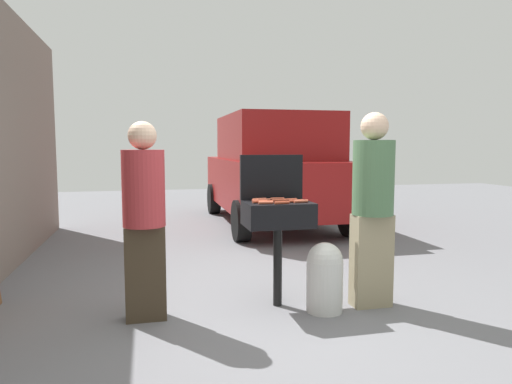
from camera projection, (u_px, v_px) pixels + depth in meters
The scene contains 19 objects.
ground_plane at pixel (263, 315), 3.99m from camera, with size 24.00×24.00×0.00m, color slate.
bbq_grill at pixel (278, 218), 4.16m from camera, with size 0.60×0.44×0.96m.
grill_lid_open at pixel (272, 177), 4.34m from camera, with size 0.60×0.05×0.42m, color black.
hot_dog_0 at pixel (282, 203), 3.99m from camera, with size 0.03×0.03×0.13m, color #AD4228.
hot_dog_1 at pixel (296, 201), 4.11m from camera, with size 0.03×0.03×0.13m, color #AD4228.
hot_dog_2 at pixel (263, 200), 4.19m from camera, with size 0.03×0.03×0.13m, color #C6593D.
hot_dog_3 at pixel (277, 199), 4.28m from camera, with size 0.03×0.03×0.13m, color #B74C33.
hot_dog_4 at pixel (279, 200), 4.16m from camera, with size 0.03×0.03×0.13m, color #AD4228.
hot_dog_5 at pixel (266, 203), 3.99m from camera, with size 0.03×0.03×0.13m, color #C6593D.
hot_dog_6 at pixel (259, 201), 4.14m from camera, with size 0.03×0.03×0.13m, color #B74C33.
hot_dog_7 at pixel (290, 200), 4.21m from camera, with size 0.03×0.03×0.13m, color #B74C33.
hot_dog_8 at pixel (266, 202), 4.04m from camera, with size 0.03×0.03×0.13m, color #AD4228.
hot_dog_9 at pixel (259, 199), 4.24m from camera, with size 0.03×0.03×0.13m, color #C6593D.
hot_dog_10 at pixel (301, 201), 4.09m from camera, with size 0.03×0.03×0.13m, color #C6593D.
hot_dog_11 at pixel (260, 202), 4.06m from camera, with size 0.03×0.03×0.13m, color #AD4228.
propane_tank at pixel (325, 276), 4.05m from camera, with size 0.32×0.32×0.62m.
person_left at pixel (144, 214), 3.81m from camera, with size 0.35×0.35×1.66m.
person_right at pixel (373, 202), 4.14m from camera, with size 0.37×0.37×1.75m.
parked_minivan at pixel (273, 169), 8.63m from camera, with size 2.05×4.41×2.02m.
Camera 1 is at (-0.95, -3.75, 1.45)m, focal length 32.40 mm.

